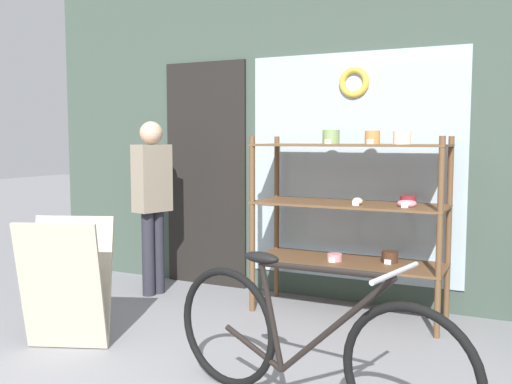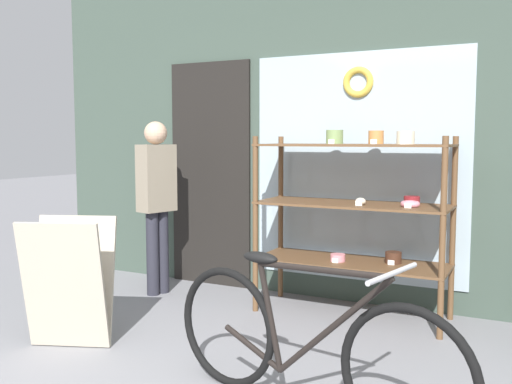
# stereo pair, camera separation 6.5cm
# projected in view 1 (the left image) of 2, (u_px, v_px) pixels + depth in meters

# --- Properties ---
(storefront_facade) EXTENTS (5.89, 0.13, 3.82)m
(storefront_facade) POSITION_uv_depth(u_px,v_px,m) (330.00, 83.00, 4.84)
(storefront_facade) COLOR #3D4C42
(storefront_facade) RESTS_ON ground_plane
(display_case) EXTENTS (1.48, 0.53, 1.46)m
(display_case) POSITION_uv_depth(u_px,v_px,m) (352.00, 204.00, 4.43)
(display_case) COLOR brown
(display_case) RESTS_ON ground_plane
(bicycle) EXTENTS (1.72, 0.54, 0.81)m
(bicycle) POSITION_uv_depth(u_px,v_px,m) (307.00, 344.00, 2.86)
(bicycle) COLOR black
(bicycle) RESTS_ON ground_plane
(sandwich_board) EXTENTS (0.64, 0.55, 0.86)m
(sandwich_board) POSITION_uv_depth(u_px,v_px,m) (66.00, 284.00, 3.75)
(sandwich_board) COLOR #B2A893
(sandwich_board) RESTS_ON ground_plane
(pedestrian) EXTENTS (0.26, 0.36, 1.54)m
(pedestrian) POSITION_uv_depth(u_px,v_px,m) (152.00, 195.00, 5.03)
(pedestrian) COLOR #282833
(pedestrian) RESTS_ON ground_plane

